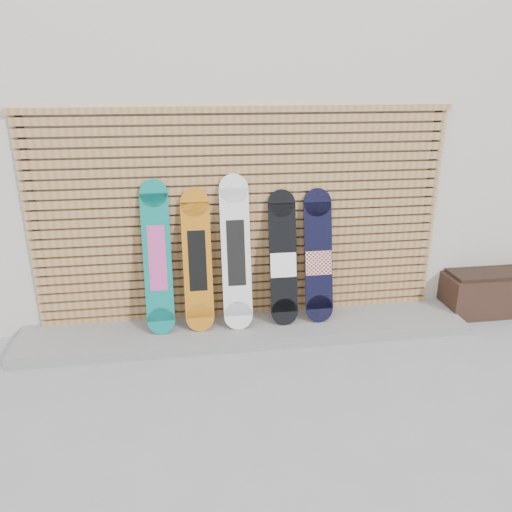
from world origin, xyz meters
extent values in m
plane|color=gray|center=(0.00, 0.00, 0.00)|extent=(80.00, 80.00, 0.00)
cube|color=beige|center=(0.50, 3.50, 1.80)|extent=(12.00, 5.00, 3.60)
cube|color=gray|center=(-0.15, 0.68, 0.06)|extent=(4.60, 0.70, 0.12)
cube|color=#A47644|center=(-0.15, 0.97, 0.14)|extent=(4.20, 0.05, 0.08)
cube|color=#A47644|center=(-0.15, 0.97, 0.23)|extent=(4.20, 0.05, 0.08)
cube|color=#A47644|center=(-0.15, 0.97, 0.33)|extent=(4.20, 0.05, 0.07)
cube|color=#A47644|center=(-0.15, 0.97, 0.43)|extent=(4.20, 0.05, 0.07)
cube|color=#A47644|center=(-0.15, 0.97, 0.53)|extent=(4.20, 0.05, 0.07)
cube|color=#A47644|center=(-0.15, 0.97, 0.62)|extent=(4.20, 0.05, 0.07)
cube|color=#A47644|center=(-0.15, 0.97, 0.72)|extent=(4.20, 0.05, 0.07)
cube|color=#A47644|center=(-0.15, 0.97, 0.82)|extent=(4.20, 0.05, 0.07)
cube|color=#A47644|center=(-0.15, 0.97, 0.91)|extent=(4.20, 0.05, 0.07)
cube|color=#A47644|center=(-0.15, 0.97, 1.01)|extent=(4.20, 0.05, 0.08)
cube|color=#A47644|center=(-0.15, 0.97, 1.11)|extent=(4.20, 0.05, 0.08)
cube|color=#A47644|center=(-0.15, 0.97, 1.20)|extent=(4.20, 0.05, 0.08)
cube|color=#A47644|center=(-0.15, 0.97, 1.30)|extent=(4.20, 0.05, 0.08)
cube|color=#A47644|center=(-0.15, 0.97, 1.40)|extent=(4.20, 0.05, 0.08)
cube|color=#A47644|center=(-0.15, 0.97, 1.50)|extent=(4.20, 0.05, 0.08)
cube|color=#A47644|center=(-0.15, 0.97, 1.59)|extent=(4.20, 0.05, 0.08)
cube|color=#A47644|center=(-0.15, 0.97, 1.69)|extent=(4.20, 0.05, 0.08)
cube|color=#A47644|center=(-0.15, 0.97, 1.79)|extent=(4.20, 0.05, 0.08)
cube|color=#A47644|center=(-0.15, 0.97, 1.88)|extent=(4.20, 0.05, 0.08)
cube|color=#A47644|center=(-0.15, 0.97, 1.98)|extent=(4.20, 0.05, 0.08)
cube|color=#A47644|center=(-0.15, 0.97, 2.08)|extent=(4.20, 0.05, 0.08)
cube|color=#A47644|center=(-0.15, 0.97, 2.17)|extent=(4.20, 0.05, 0.08)
cube|color=black|center=(-2.17, 0.99, 1.12)|extent=(0.06, 0.04, 2.23)
cube|color=black|center=(1.87, 0.99, 1.12)|extent=(0.06, 0.04, 2.23)
cube|color=#A47644|center=(-0.15, 0.97, 2.26)|extent=(4.26, 0.07, 0.06)
cube|color=black|center=(2.68, 0.81, 0.23)|extent=(1.10, 0.46, 0.46)
cube|color=black|center=(2.68, 0.81, 0.48)|extent=(1.01, 0.37, 0.04)
cube|color=#0C786F|center=(-1.02, 0.77, 0.87)|extent=(0.27, 0.30, 1.25)
cylinder|color=#0C786F|center=(-1.02, 0.63, 0.25)|extent=(0.27, 0.08, 0.27)
cylinder|color=#0C786F|center=(-1.02, 0.90, 1.50)|extent=(0.27, 0.08, 0.27)
cube|color=#EC53A8|center=(-1.02, 0.77, 0.87)|extent=(0.17, 0.17, 0.64)
cube|color=#C06E14|center=(-0.63, 0.77, 0.82)|extent=(0.29, 0.29, 1.14)
cylinder|color=#C06E14|center=(-0.63, 0.64, 0.26)|extent=(0.29, 0.09, 0.28)
cylinder|color=#C06E14|center=(-0.63, 0.90, 1.39)|extent=(0.29, 0.09, 0.28)
cube|color=black|center=(-0.63, 0.77, 0.82)|extent=(0.18, 0.16, 0.60)
cube|color=white|center=(-0.24, 0.76, 0.89)|extent=(0.29, 0.31, 1.26)
cylinder|color=white|center=(-0.24, 0.62, 0.26)|extent=(0.29, 0.09, 0.29)
cylinder|color=white|center=(-0.24, 0.90, 1.52)|extent=(0.29, 0.09, 0.29)
cube|color=black|center=(-0.24, 0.76, 0.89)|extent=(0.18, 0.17, 0.65)
cube|color=black|center=(0.25, 0.77, 0.80)|extent=(0.28, 0.28, 1.10)
cylinder|color=black|center=(0.25, 0.64, 0.26)|extent=(0.28, 0.09, 0.28)
cylinder|color=black|center=(0.25, 0.90, 1.35)|extent=(0.28, 0.09, 0.28)
cube|color=white|center=(0.25, 0.75, 0.73)|extent=(0.27, 0.08, 0.25)
cube|color=black|center=(0.62, 0.77, 0.80)|extent=(0.29, 0.27, 1.09)
cylinder|color=black|center=(0.62, 0.65, 0.26)|extent=(0.29, 0.09, 0.29)
cylinder|color=black|center=(0.62, 0.90, 1.34)|extent=(0.29, 0.09, 0.29)
cube|color=silver|center=(0.62, 0.76, 0.74)|extent=(0.28, 0.08, 0.25)
camera|label=1|loc=(-0.74, -3.92, 2.58)|focal=35.00mm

